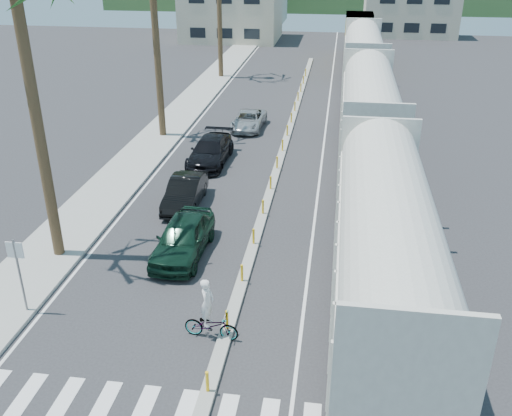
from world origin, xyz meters
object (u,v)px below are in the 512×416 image
at_px(street_sign, 18,266).
at_px(car_lead, 183,238).
at_px(cyclist, 210,320).
at_px(car_second, 185,192).

relative_size(street_sign, car_lead, 0.62).
xyz_separation_m(car_lead, cyclist, (2.33, -5.25, -0.09)).
bearing_deg(car_second, car_lead, -77.52).
relative_size(car_second, cyclist, 1.94).
distance_m(car_second, cyclist, 10.62).
bearing_deg(car_lead, car_second, 105.44).
bearing_deg(cyclist, car_lead, 29.56).
xyz_separation_m(street_sign, cyclist, (6.81, -0.37, -1.25)).
bearing_deg(car_lead, street_sign, -131.08).
distance_m(car_lead, car_second, 4.92).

